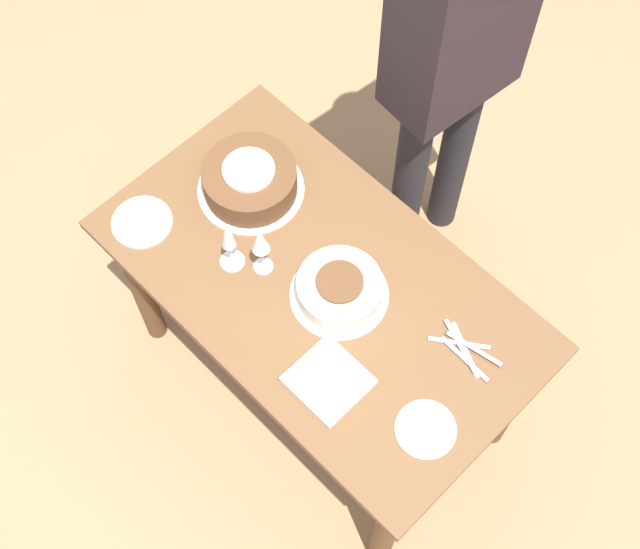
{
  "coord_description": "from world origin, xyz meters",
  "views": [
    {
      "loc": [
        -0.8,
        0.79,
        3.01
      ],
      "look_at": [
        0.0,
        0.0,
        0.83
      ],
      "focal_mm": 50.0,
      "sensor_mm": 36.0,
      "label": 1
    }
  ],
  "objects_px": {
    "wine_glass_near": "(228,237)",
    "person_cutting": "(458,38)",
    "cake_center_white": "(339,289)",
    "wine_glass_far": "(260,242)",
    "cake_front_chocolate": "(250,180)"
  },
  "relations": [
    {
      "from": "wine_glass_near",
      "to": "person_cutting",
      "type": "bearing_deg",
      "value": -93.68
    },
    {
      "from": "cake_center_white",
      "to": "wine_glass_far",
      "type": "relative_size",
      "value": 1.39
    },
    {
      "from": "cake_center_white",
      "to": "wine_glass_far",
      "type": "distance_m",
      "value": 0.25
    },
    {
      "from": "wine_glass_near",
      "to": "wine_glass_far",
      "type": "distance_m",
      "value": 0.09
    },
    {
      "from": "wine_glass_far",
      "to": "person_cutting",
      "type": "bearing_deg",
      "value": -88.62
    },
    {
      "from": "person_cutting",
      "to": "wine_glass_far",
      "type": "bearing_deg",
      "value": 7.08
    },
    {
      "from": "wine_glass_near",
      "to": "wine_glass_far",
      "type": "xyz_separation_m",
      "value": [
        -0.07,
        -0.05,
        0.0
      ]
    },
    {
      "from": "cake_front_chocolate",
      "to": "cake_center_white",
      "type": "bearing_deg",
      "value": 171.79
    },
    {
      "from": "cake_center_white",
      "to": "cake_front_chocolate",
      "type": "relative_size",
      "value": 0.87
    },
    {
      "from": "cake_front_chocolate",
      "to": "wine_glass_near",
      "type": "relative_size",
      "value": 1.45
    },
    {
      "from": "cake_center_white",
      "to": "cake_front_chocolate",
      "type": "xyz_separation_m",
      "value": [
        0.43,
        -0.06,
        0.01
      ]
    },
    {
      "from": "cake_front_chocolate",
      "to": "wine_glass_far",
      "type": "relative_size",
      "value": 1.59
    },
    {
      "from": "cake_front_chocolate",
      "to": "wine_glass_far",
      "type": "xyz_separation_m",
      "value": [
        -0.22,
        0.15,
        0.09
      ]
    },
    {
      "from": "cake_front_chocolate",
      "to": "wine_glass_near",
      "type": "xyz_separation_m",
      "value": [
        -0.14,
        0.2,
        0.09
      ]
    },
    {
      "from": "cake_front_chocolate",
      "to": "person_cutting",
      "type": "xyz_separation_m",
      "value": [
        -0.2,
        -0.64,
        0.25
      ]
    }
  ]
}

